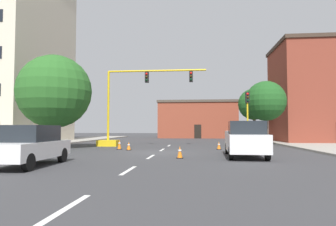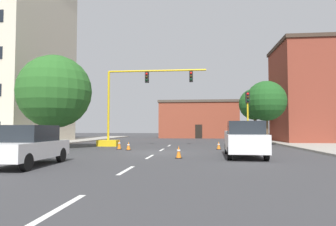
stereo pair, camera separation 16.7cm
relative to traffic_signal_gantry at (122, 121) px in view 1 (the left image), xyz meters
The scene contains 21 objects.
ground_plane 8.05m from the traffic_signal_gantry, 57.90° to the right, with size 160.00×160.00×0.00m, color #38383A.
sidewalk_left 9.67m from the traffic_signal_gantry, behind, with size 6.00×56.00×0.14m, color #9E998E.
sidewalk_right 17.71m from the traffic_signal_gantry, ahead, with size 6.00×56.00×0.14m, color #9E998E.
lane_stripe_seg_0 21.07m from the traffic_signal_gantry, 78.70° to the right, with size 0.16×2.40×0.01m, color silver.
lane_stripe_seg_1 15.76m from the traffic_signal_gantry, 74.74° to the right, with size 0.16×2.40×0.01m, color silver.
lane_stripe_seg_2 10.63m from the traffic_signal_gantry, 66.73° to the right, with size 0.16×2.40×0.01m, color silver.
lane_stripe_seg_3 6.19m from the traffic_signal_gantry, 44.57° to the right, with size 0.16×2.40×0.01m, color silver.
lane_stripe_seg_4 4.91m from the traffic_signal_gantry, 19.56° to the left, with size 0.16×2.40×0.01m, color silver.
building_brick_center 26.17m from the traffic_signal_gantry, 74.97° to the left, with size 13.15×7.83×6.17m.
building_row_right 23.03m from the traffic_signal_gantry, 23.29° to the left, with size 10.55×8.74×11.20m.
traffic_signal_gantry is the anchor object (origin of this frame).
traffic_light_pole_right 11.19m from the traffic_signal_gantry, ahead, with size 0.32×0.47×4.80m.
tree_right_mid 13.35m from the traffic_signal_gantry, ahead, with size 3.70×3.70×5.99m.
tree_left_near 6.26m from the traffic_signal_gantry, 141.36° to the right, with size 5.79×5.79×7.43m.
tree_right_far 18.29m from the traffic_signal_gantry, 40.60° to the left, with size 3.92×3.92×6.57m.
pickup_truck_white 13.16m from the traffic_signal_gantry, 44.12° to the right, with size 2.25×5.49×1.99m.
sedan_white_near_left 14.24m from the traffic_signal_gantry, 91.71° to the right, with size 1.99×4.56×1.74m.
traffic_cone_roadside_a 9.19m from the traffic_signal_gantry, 21.50° to the right, with size 0.36×0.36×0.61m.
traffic_cone_roadside_b 4.37m from the traffic_signal_gantry, 78.40° to the right, with size 0.36×0.36×0.75m.
traffic_cone_roadside_c 11.97m from the traffic_signal_gantry, 60.63° to the right, with size 0.36×0.36×0.67m.
traffic_cone_roadside_d 5.33m from the traffic_signal_gantry, 69.87° to the right, with size 0.36×0.36×0.62m.
Camera 1 is at (2.63, -19.88, 1.61)m, focal length 32.16 mm.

